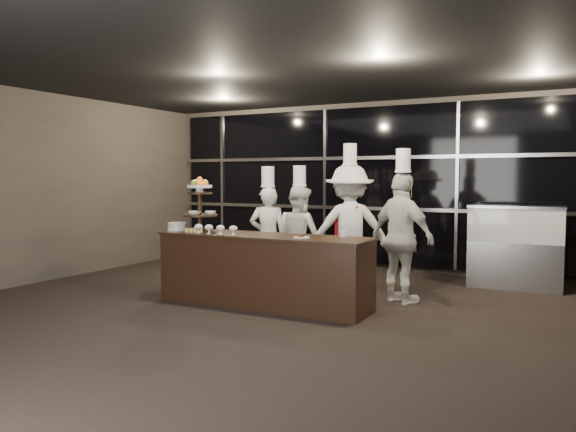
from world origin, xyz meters
The scene contains 14 objects.
room centered at (0.00, 0.00, 1.50)m, with size 10.00×10.00×10.00m.
window_wall centered at (0.00, 4.94, 1.50)m, with size 8.60×0.10×2.80m.
buffet_counter centered at (-0.55, 1.53, 0.47)m, with size 2.84×0.74×0.92m.
display_stand centered at (-1.55, 1.53, 1.34)m, with size 0.48×0.48×0.74m.
compotes centered at (-1.14, 1.31, 1.00)m, with size 0.66×0.11×0.12m.
layer_cake centered at (-1.90, 1.48, 0.97)m, with size 0.30×0.30×0.11m.
pastry_squares centered at (-1.53, 1.37, 0.95)m, with size 0.20×0.13×0.05m.
small_plate centered at (0.04, 1.43, 0.94)m, with size 0.20×0.20×0.05m.
chef_cup centered at (0.45, 1.78, 0.96)m, with size 0.08×0.08×0.07m, color white.
display_case centered at (2.20, 4.30, 0.69)m, with size 1.34×0.59×1.24m.
chef_a centered at (-1.09, 2.59, 0.79)m, with size 0.66×0.57×1.82m.
chef_b centered at (-0.68, 2.83, 0.78)m, with size 0.92×0.84×1.83m.
chef_c centered at (0.14, 2.78, 0.92)m, with size 1.36×1.17×2.13m.
chef_d centered at (0.99, 2.50, 0.88)m, with size 1.09×0.83×2.03m.
Camera 1 is at (3.07, -4.64, 1.66)m, focal length 35.00 mm.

